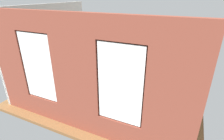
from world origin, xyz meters
TOP-DOWN VIEW (x-y plane):
  - ground_plane at (0.00, 0.00)m, footprint 6.28×5.60m
  - brick_wall_with_windows at (-0.00, 2.42)m, footprint 5.68×0.30m
  - white_wall_right at (2.79, 0.20)m, footprint 0.10×4.60m
  - couch_by_window at (0.21, 1.77)m, footprint 1.78×0.87m
  - couch_left at (-2.14, -0.12)m, footprint 0.91×1.78m
  - coffee_table at (-0.16, -0.36)m, footprint 1.32×0.80m
  - cup_ceramic at (0.24, -0.24)m, footprint 0.09×0.09m
  - candle_jar at (-0.52, -0.50)m, footprint 0.08×0.08m
  - table_plant_small at (-0.26, -0.24)m, footprint 0.14×0.14m
  - remote_black at (0.01, -0.46)m, footprint 0.07×0.17m
  - media_console at (2.49, 0.34)m, footprint 0.96×0.42m
  - tv_flatscreen at (2.49, 0.33)m, footprint 1.24×0.20m
  - potted_plant_corner_far_left at (-2.28, 1.87)m, footprint 0.98×0.88m
  - potted_plant_by_left_couch at (-1.74, -1.45)m, footprint 0.27×0.27m
  - potted_plant_between_couches at (-1.12, 1.72)m, footprint 0.68×0.68m
  - potted_plant_foreground_right at (2.19, -1.75)m, footprint 0.61×0.61m
  - potted_plant_corner_near_left at (-2.29, -1.80)m, footprint 0.59×0.59m
  - potted_plant_mid_room_small at (-1.04, -0.62)m, footprint 0.23×0.23m
  - potted_plant_beside_window_right at (1.60, 1.87)m, footprint 0.72×0.72m

SIDE VIEW (x-z plane):
  - ground_plane at x=0.00m, z-range -0.10..0.00m
  - potted_plant_mid_room_small at x=-1.04m, z-range 0.06..0.47m
  - potted_plant_by_left_couch at x=-1.74m, z-range 0.08..0.48m
  - media_console at x=2.49m, z-range 0.00..0.56m
  - couch_by_window at x=0.21m, z-range -0.07..0.73m
  - couch_left at x=-2.14m, z-range -0.07..0.73m
  - coffee_table at x=-0.16m, z-range 0.17..0.61m
  - remote_black at x=0.01m, z-range 0.45..0.47m
  - cup_ceramic at x=0.24m, z-range 0.45..0.55m
  - candle_jar at x=-0.52m, z-range 0.45..0.56m
  - potted_plant_between_couches at x=-1.12m, z-range 0.13..0.98m
  - table_plant_small at x=-0.26m, z-range 0.46..0.68m
  - potted_plant_corner_near_left at x=-2.29m, z-range 0.16..1.02m
  - potted_plant_foreground_right at x=2.19m, z-range 0.16..1.12m
  - potted_plant_beside_window_right at x=1.60m, z-range 0.18..1.14m
  - potted_plant_corner_far_left at x=-2.28m, z-range -0.01..1.46m
  - tv_flatscreen at x=2.49m, z-range 0.56..1.36m
  - brick_wall_with_windows at x=0.00m, z-range -0.03..3.06m
  - white_wall_right at x=2.79m, z-range 0.00..3.09m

